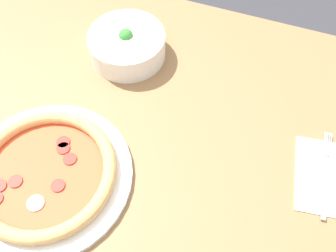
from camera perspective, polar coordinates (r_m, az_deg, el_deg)
The scene contains 5 objects.
ground_plane at distance 1.49m, azimuth -4.71°, elevation -15.72°, with size 8.00×8.00×0.00m, color #333338.
dining_table at distance 0.89m, azimuth -7.68°, elevation -3.25°, with size 1.26×0.83×0.77m.
pizza at distance 0.74m, azimuth -18.20°, elevation -6.95°, with size 0.32×0.32×0.04m.
bowl at distance 0.88m, azimuth -6.21°, elevation 12.33°, with size 0.18×0.18×0.08m.
fork at distance 0.77m, azimuth 22.91°, elevation -6.92°, with size 0.03×0.19×0.00m.
Camera 1 is at (0.26, -0.36, 1.42)m, focal length 40.00 mm.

